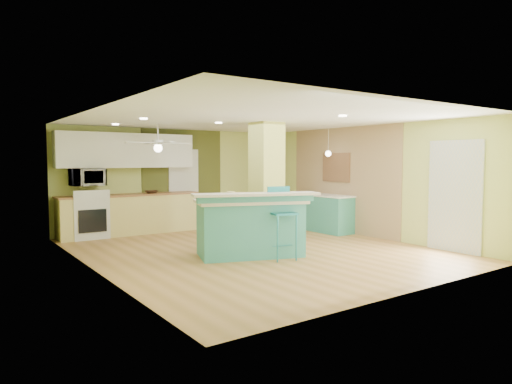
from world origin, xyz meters
TOP-DOWN VIEW (x-y plane):
  - floor at (0.00, 0.00)m, footprint 6.00×7.00m
  - ceiling at (0.00, 0.00)m, footprint 6.00×7.00m
  - wall_back at (0.00, 3.50)m, footprint 6.00×0.01m
  - wall_front at (0.00, -3.50)m, footprint 6.00×0.01m
  - wall_left at (-3.00, 0.00)m, footprint 0.01×7.00m
  - wall_right at (3.00, 0.00)m, footprint 0.01×7.00m
  - wood_panel at (2.99, 0.60)m, footprint 0.02×3.40m
  - olive_accent at (0.20, 3.49)m, footprint 2.20×0.02m
  - interior_door at (0.20, 3.46)m, footprint 0.82×0.05m
  - french_door at (2.97, -2.30)m, footprint 0.04×1.08m
  - column at (0.65, 0.50)m, footprint 0.55×0.55m
  - kitchen_run at (-1.30, 3.20)m, footprint 3.25×0.63m
  - stove at (-2.25, 3.19)m, footprint 0.76×0.66m
  - upper_cabinets at (-1.30, 3.32)m, footprint 3.20×0.34m
  - microwave at (-2.25, 3.20)m, footprint 0.70×0.48m
  - ceiling_fan at (-1.10, 2.00)m, footprint 1.41×1.41m
  - pendant_lamp at (2.65, 0.75)m, footprint 0.14×0.14m
  - wall_decor at (2.96, 0.80)m, footprint 0.03×0.90m
  - peninsula at (-0.37, -0.39)m, footprint 2.32×1.77m
  - bar_stool at (-0.08, -0.90)m, footprint 0.51×0.51m
  - side_counter at (2.70, 0.84)m, footprint 0.59×1.39m
  - fruit_bowl at (-0.81, 3.10)m, footprint 0.32×0.32m
  - canister at (-0.70, -0.27)m, footprint 0.15×0.15m

SIDE VIEW (x-z plane):
  - floor at x=0.00m, z-range -0.01..0.00m
  - side_counter at x=2.70m, z-range 0.00..0.90m
  - stove at x=-2.25m, z-range -0.08..1.00m
  - kitchen_run at x=-1.30m, z-range 0.00..0.94m
  - peninsula at x=-0.37m, z-range -0.04..1.12m
  - bar_stool at x=-0.08m, z-range 0.21..1.48m
  - fruit_bowl at x=-0.81m, z-range 0.94..1.01m
  - interior_door at x=0.20m, z-range 0.00..2.00m
  - french_door at x=2.97m, z-range 0.00..2.10m
  - canister at x=-0.70m, z-range 1.01..1.17m
  - wall_back at x=0.00m, z-range 0.00..2.50m
  - wall_front at x=0.00m, z-range 0.00..2.50m
  - wall_left at x=-3.00m, z-range 0.00..2.50m
  - wall_right at x=3.00m, z-range 0.00..2.50m
  - wood_panel at x=2.99m, z-range 0.00..2.50m
  - olive_accent at x=0.20m, z-range 0.00..2.50m
  - column at x=0.65m, z-range 0.00..2.50m
  - microwave at x=-2.25m, z-range 1.16..1.55m
  - wall_decor at x=2.96m, z-range 1.20..1.90m
  - pendant_lamp at x=2.65m, z-range 1.54..2.23m
  - upper_cabinets at x=-1.30m, z-range 1.55..2.35m
  - ceiling_fan at x=-1.10m, z-range 1.77..2.38m
  - ceiling at x=0.00m, z-range 2.50..2.51m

